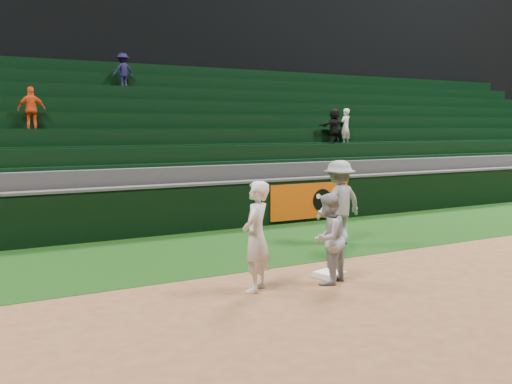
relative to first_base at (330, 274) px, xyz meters
The scene contains 9 objects.
ground 0.17m from the first_base, 54.76° to the left, with size 70.00×70.00×0.00m, color brown.
foul_grass 3.14m from the first_base, 88.27° to the left, with size 36.00×4.20×0.01m, color black.
upper_deck 18.56m from the first_base, 89.69° to the left, with size 40.00×12.00×12.00m, color black.
first_base is the anchor object (origin of this frame).
first_baseman 1.79m from the first_base, behind, with size 0.66×0.43×1.81m, color silver.
baserunner 0.84m from the first_base, 132.76° to the right, with size 0.76×0.59×1.56m, color #9B9EA5.
base_coach 3.13m from the first_base, 49.85° to the left, with size 1.24×0.71×1.91m, color gray.
field_wall 5.37m from the first_base, 88.71° to the left, with size 36.00×0.45×1.25m.
stadium_seating 9.25m from the first_base, 89.41° to the left, with size 36.00×5.95×5.03m.
Camera 1 is at (-6.07, -8.18, 2.66)m, focal length 40.00 mm.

